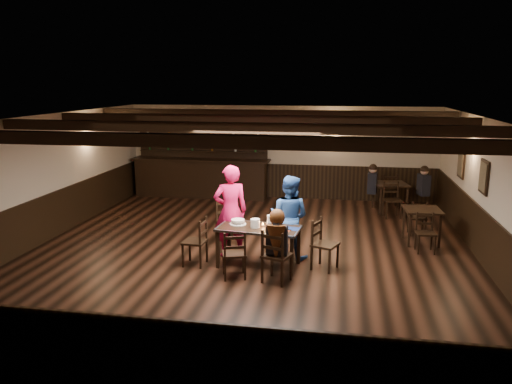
% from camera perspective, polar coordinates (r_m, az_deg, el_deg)
% --- Properties ---
extents(ground, '(10.00, 10.00, 0.00)m').
position_cam_1_polar(ground, '(10.20, -0.75, -6.85)').
color(ground, black).
rests_on(ground, ground).
extents(room_shell, '(9.02, 10.02, 2.71)m').
position_cam_1_polar(room_shell, '(9.79, -0.68, 2.90)').
color(room_shell, beige).
rests_on(room_shell, ground).
extents(dining_table, '(1.58, 0.91, 0.75)m').
position_cam_1_polar(dining_table, '(9.25, 0.31, -4.56)').
color(dining_table, black).
rests_on(dining_table, ground).
extents(chair_near_left, '(0.50, 0.49, 0.87)m').
position_cam_1_polar(chair_near_left, '(8.70, -2.48, -6.79)').
color(chair_near_left, black).
rests_on(chair_near_left, ground).
extents(chair_near_right, '(0.55, 0.54, 0.94)m').
position_cam_1_polar(chair_near_right, '(8.50, 2.16, -6.93)').
color(chair_near_right, black).
rests_on(chair_near_right, ground).
extents(chair_end_left, '(0.43, 0.45, 0.91)m').
position_cam_1_polar(chair_end_left, '(9.39, -6.58, -5.24)').
color(chair_end_left, black).
rests_on(chair_end_left, ground).
extents(chair_end_right, '(0.55, 0.56, 0.93)m').
position_cam_1_polar(chair_end_right, '(9.25, 7.45, -5.44)').
color(chair_end_right, black).
rests_on(chair_end_right, ground).
extents(chair_far_pushed, '(0.60, 0.60, 0.94)m').
position_cam_1_polar(chair_far_pushed, '(10.65, -3.38, -2.95)').
color(chair_far_pushed, black).
rests_on(chair_far_pushed, ground).
extents(woman_pink, '(0.78, 0.66, 1.82)m').
position_cam_1_polar(woman_pink, '(9.74, -2.93, -2.19)').
color(woman_pink, '#F91454').
rests_on(woman_pink, ground).
extents(man_blue, '(0.93, 0.81, 1.63)m').
position_cam_1_polar(man_blue, '(9.68, 3.80, -2.87)').
color(man_blue, navy).
rests_on(man_blue, ground).
extents(seated_person, '(0.35, 0.53, 0.87)m').
position_cam_1_polar(seated_person, '(8.46, 2.41, -4.90)').
color(seated_person, black).
rests_on(seated_person, ground).
extents(cake, '(0.31, 0.31, 0.10)m').
position_cam_1_polar(cake, '(9.40, -2.08, -3.45)').
color(cake, white).
rests_on(cake, dining_table).
extents(plate_stack_a, '(0.17, 0.17, 0.16)m').
position_cam_1_polar(plate_stack_a, '(9.20, -0.09, -3.57)').
color(plate_stack_a, white).
rests_on(plate_stack_a, dining_table).
extents(plate_stack_b, '(0.19, 0.19, 0.23)m').
position_cam_1_polar(plate_stack_b, '(9.20, 1.85, -3.36)').
color(plate_stack_b, white).
rests_on(plate_stack_b, dining_table).
extents(tea_light, '(0.06, 0.06, 0.06)m').
position_cam_1_polar(tea_light, '(9.27, 0.81, -3.80)').
color(tea_light, '#A5A8AD').
rests_on(tea_light, dining_table).
extents(salt_shaker, '(0.03, 0.03, 0.08)m').
position_cam_1_polar(salt_shaker, '(9.07, 2.16, -4.06)').
color(salt_shaker, silver).
rests_on(salt_shaker, dining_table).
extents(pepper_shaker, '(0.04, 0.04, 0.10)m').
position_cam_1_polar(pepper_shaker, '(9.07, 2.56, -4.01)').
color(pepper_shaker, '#A5A8AD').
rests_on(pepper_shaker, dining_table).
extents(drink_glass, '(0.08, 0.08, 0.12)m').
position_cam_1_polar(drink_glass, '(9.26, 2.20, -3.58)').
color(drink_glass, silver).
rests_on(drink_glass, dining_table).
extents(menu_red, '(0.38, 0.33, 0.00)m').
position_cam_1_polar(menu_red, '(9.05, 2.89, -4.37)').
color(menu_red, maroon).
rests_on(menu_red, dining_table).
extents(menu_blue, '(0.37, 0.29, 0.00)m').
position_cam_1_polar(menu_blue, '(9.16, 3.91, -4.18)').
color(menu_blue, '#0D1B45').
rests_on(menu_blue, dining_table).
extents(bar_counter, '(4.11, 0.70, 2.20)m').
position_cam_1_polar(bar_counter, '(14.99, -6.23, 2.24)').
color(bar_counter, black).
rests_on(bar_counter, ground).
extents(back_table_a, '(0.80, 0.80, 0.75)m').
position_cam_1_polar(back_table_a, '(11.13, 18.46, -2.37)').
color(back_table_a, black).
rests_on(back_table_a, ground).
extents(back_table_b, '(1.00, 1.00, 0.75)m').
position_cam_1_polar(back_table_b, '(13.68, 15.10, 0.57)').
color(back_table_b, black).
rests_on(back_table_b, ground).
extents(bg_patron_left, '(0.28, 0.41, 0.79)m').
position_cam_1_polar(bg_patron_left, '(13.60, 13.17, 1.49)').
color(bg_patron_left, black).
rests_on(bg_patron_left, ground).
extents(bg_patron_right, '(0.31, 0.42, 0.78)m').
position_cam_1_polar(bg_patron_right, '(13.72, 18.63, 1.25)').
color(bg_patron_right, black).
rests_on(bg_patron_right, ground).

